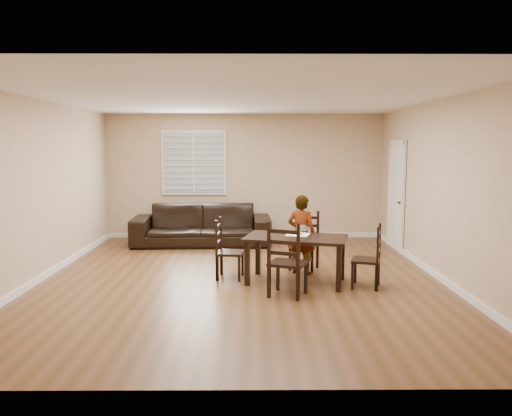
% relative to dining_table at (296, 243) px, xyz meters
% --- Properties ---
extents(ground, '(7.00, 7.00, 0.00)m').
position_rel_dining_table_xyz_m(ground, '(-0.81, 0.21, -0.60)').
color(ground, brown).
rests_on(ground, ground).
extents(room, '(6.04, 7.04, 2.72)m').
position_rel_dining_table_xyz_m(room, '(-0.78, 0.39, 1.21)').
color(room, '#D0B08D').
rests_on(room, ground).
extents(dining_table, '(1.63, 1.16, 0.69)m').
position_rel_dining_table_xyz_m(dining_table, '(0.00, 0.00, 0.00)').
color(dining_table, black).
rests_on(dining_table, ground).
extents(chair_near, '(0.54, 0.53, 0.95)m').
position_rel_dining_table_xyz_m(chair_near, '(0.24, 0.91, -0.17)').
color(chair_near, black).
rests_on(chair_near, ground).
extents(chair_far, '(0.59, 0.57, 1.03)m').
position_rel_dining_table_xyz_m(chair_far, '(-0.21, -0.77, -0.13)').
color(chair_far, black).
rests_on(chair_far, ground).
extents(chair_left, '(0.43, 0.45, 0.92)m').
position_rel_dining_table_xyz_m(chair_left, '(-1.09, 0.26, -0.18)').
color(chair_left, black).
rests_on(chair_left, ground).
extents(chair_right, '(0.49, 0.51, 0.91)m').
position_rel_dining_table_xyz_m(chair_right, '(1.08, -0.28, -0.19)').
color(chair_right, black).
rests_on(chair_right, ground).
extents(child, '(0.54, 0.47, 1.25)m').
position_rel_dining_table_xyz_m(child, '(0.13, 0.52, 0.03)').
color(child, gray).
rests_on(child, ground).
extents(napkin, '(0.41, 0.41, 0.00)m').
position_rel_dining_table_xyz_m(napkin, '(0.04, 0.16, 0.09)').
color(napkin, white).
rests_on(napkin, dining_table).
extents(donut, '(0.11, 0.11, 0.04)m').
position_rel_dining_table_xyz_m(donut, '(0.06, 0.16, 0.12)').
color(donut, '#C49246').
rests_on(donut, napkin).
extents(sofa, '(2.82, 1.18, 0.81)m').
position_rel_dining_table_xyz_m(sofa, '(-1.68, 2.89, -0.19)').
color(sofa, black).
rests_on(sofa, ground).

